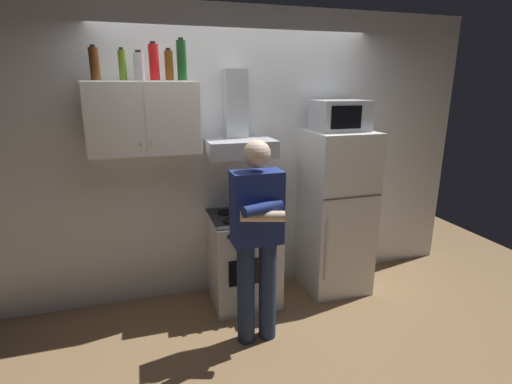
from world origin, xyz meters
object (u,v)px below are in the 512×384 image
object	(u,v)px
microwave	(340,116)
bottle_beer_brown	(169,65)
cooking_pot	(260,212)
bottle_canister_steel	(139,66)
bottle_rum_dark	(94,64)
bottle_olive_oil	(122,65)
range_hood	(238,133)
refrigerator	(336,212)
person_standing	(257,237)
upper_cabinet	(144,118)
bottle_soda_red	(154,62)
stove_oven	(243,259)
bottle_wine_green	(182,60)

from	to	relation	value
microwave	bottle_beer_brown	xyz separation A→B (m)	(-1.53, 0.08, 0.43)
microwave	bottle_beer_brown	distance (m)	1.59
cooking_pot	bottle_canister_steel	world-z (taller)	bottle_canister_steel
bottle_rum_dark	cooking_pot	bearing A→B (deg)	-12.77
microwave	bottle_olive_oil	distance (m)	1.94
cooking_pot	bottle_canister_steel	xyz separation A→B (m)	(-0.94, 0.28, 1.23)
microwave	range_hood	bearing A→B (deg)	173.54
microwave	refrigerator	bearing A→B (deg)	-89.10
person_standing	bottle_olive_oil	world-z (taller)	bottle_olive_oil
upper_cabinet	cooking_pot	distance (m)	1.27
refrigerator	bottle_olive_oil	world-z (taller)	bottle_olive_oil
bottle_soda_red	bottle_olive_oil	bearing A→B (deg)	168.18
microwave	bottle_rum_dark	distance (m)	2.14
bottle_canister_steel	refrigerator	bearing A→B (deg)	-5.09
bottle_canister_steel	bottle_beer_brown	xyz separation A→B (m)	(0.23, -0.06, 0.01)
bottle_olive_oil	bottle_beer_brown	world-z (taller)	same
bottle_beer_brown	bottle_rum_dark	size ratio (longest dim) A/B	0.94
bottle_olive_oil	bottle_soda_red	bearing A→B (deg)	-11.82
microwave	bottle_canister_steel	world-z (taller)	bottle_canister_steel
refrigerator	microwave	size ratio (longest dim) A/B	3.33
person_standing	stove_oven	bearing A→B (deg)	85.28
upper_cabinet	bottle_olive_oil	distance (m)	0.44
bottle_wine_green	bottle_soda_red	distance (m)	0.22
range_hood	bottle_beer_brown	bearing A→B (deg)	-177.26
refrigerator	bottle_canister_steel	bearing A→B (deg)	174.91
stove_oven	bottle_rum_dark	world-z (taller)	bottle_rum_dark
bottle_canister_steel	bottle_rum_dark	bearing A→B (deg)	177.96
bottle_canister_steel	bottle_beer_brown	size ratio (longest dim) A/B	0.93
bottle_canister_steel	bottle_beer_brown	world-z (taller)	bottle_beer_brown
stove_oven	bottle_beer_brown	distance (m)	1.83
bottle_soda_red	microwave	bearing A→B (deg)	-2.83
refrigerator	bottle_soda_red	bearing A→B (deg)	176.53
cooking_pot	bottle_rum_dark	bearing A→B (deg)	167.23
upper_cabinet	bottle_beer_brown	world-z (taller)	bottle_beer_brown
bottle_olive_oil	bottle_wine_green	size ratio (longest dim) A/B	0.76
range_hood	bottle_canister_steel	size ratio (longest dim) A/B	3.22
range_hood	person_standing	xyz separation A→B (m)	(-0.05, -0.73, -0.70)
microwave	bottle_wine_green	distance (m)	1.50
stove_oven	cooking_pot	world-z (taller)	cooking_pot
stove_oven	bottle_soda_red	world-z (taller)	bottle_soda_red
bottle_beer_brown	bottle_soda_red	world-z (taller)	bottle_soda_red
range_hood	bottle_soda_red	bearing A→B (deg)	-177.81
range_hood	bottle_olive_oil	xyz separation A→B (m)	(-0.93, 0.02, 0.57)
stove_oven	bottle_wine_green	xyz separation A→B (m)	(-0.47, 0.11, 1.78)
microwave	person_standing	bearing A→B (deg)	-148.00
refrigerator	bottle_olive_oil	xyz separation A→B (m)	(-1.88, 0.15, 1.37)
microwave	cooking_pot	size ratio (longest dim) A/B	1.63
person_standing	cooking_pot	size ratio (longest dim) A/B	5.57
bottle_canister_steel	bottle_olive_oil	distance (m)	0.13
bottle_olive_oil	range_hood	bearing A→B (deg)	-1.48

